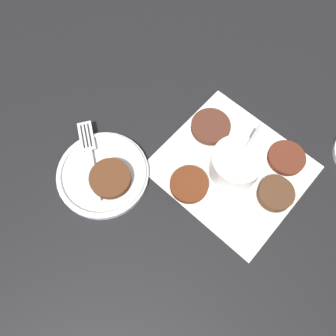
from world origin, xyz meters
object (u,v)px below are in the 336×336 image
object	(u,v)px
fritter_on_plate	(110,178)
fork	(89,151)
serving_plate	(103,174)
sauce_bowl	(236,165)

from	to	relation	value
fritter_on_plate	fork	bearing A→B (deg)	164.49
serving_plate	fritter_on_plate	size ratio (longest dim) A/B	2.29
fork	fritter_on_plate	bearing A→B (deg)	-15.51
fork	sauce_bowl	bearing A→B (deg)	29.82
sauce_bowl	fritter_on_plate	world-z (taller)	sauce_bowl
serving_plate	fork	world-z (taller)	fork
sauce_bowl	serving_plate	world-z (taller)	sauce_bowl
fritter_on_plate	fork	distance (m)	0.08
sauce_bowl	fork	world-z (taller)	sauce_bowl
serving_plate	fork	size ratio (longest dim) A/B	1.23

